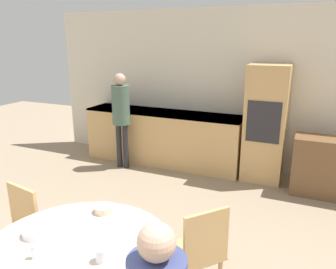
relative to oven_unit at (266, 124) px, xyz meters
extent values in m
cube|color=silver|center=(-0.80, 0.34, 0.42)|extent=(6.24, 0.05, 2.60)
cube|color=tan|center=(-1.70, -0.01, -0.42)|extent=(2.74, 0.60, 0.92)
cube|color=black|center=(-1.70, -0.01, 0.02)|extent=(2.74, 0.60, 0.03)
cube|color=tan|center=(0.00, 0.00, 0.00)|extent=(0.59, 0.58, 1.76)
cube|color=#28282D|center=(0.00, -0.29, 0.09)|extent=(0.47, 0.01, 0.60)
cube|color=brown|center=(0.95, -0.25, -0.47)|extent=(1.03, 0.45, 0.82)
cylinder|color=beige|center=(-0.73, -3.50, -0.13)|extent=(1.28, 1.28, 0.03)
cylinder|color=tan|center=(-1.75, -3.15, -0.66)|extent=(0.04, 0.04, 0.44)
cylinder|color=tan|center=(-1.44, -3.21, -0.66)|extent=(0.04, 0.04, 0.44)
cube|color=tan|center=(-1.62, -3.34, -0.43)|extent=(0.46, 0.46, 0.02)
cube|color=tan|center=(-1.59, -3.15, -0.20)|extent=(0.38, 0.10, 0.44)
cylinder|color=tan|center=(-0.18, -2.58, -0.66)|extent=(0.04, 0.04, 0.44)
cylinder|color=tan|center=(-0.38, -2.82, -0.66)|extent=(0.04, 0.04, 0.44)
cube|color=tan|center=(-0.16, -2.80, -0.43)|extent=(0.56, 0.56, 0.02)
cube|color=tan|center=(-0.01, -2.92, -0.20)|extent=(0.27, 0.31, 0.44)
sphere|color=tan|center=(-0.02, -3.76, 0.29)|extent=(0.19, 0.19, 0.19)
cylinder|color=#262628|center=(-2.30, -0.49, -0.50)|extent=(0.09, 0.09, 0.76)
cylinder|color=#262628|center=(-2.17, -0.49, -0.50)|extent=(0.09, 0.09, 0.76)
cylinder|color=#4C6656|center=(-2.23, -0.49, 0.20)|extent=(0.29, 0.29, 0.63)
sphere|color=tan|center=(-2.23, -0.49, 0.61)|extent=(0.19, 0.19, 0.19)
cylinder|color=silver|center=(-0.50, -3.55, -0.07)|extent=(0.07, 0.07, 0.09)
cylinder|color=silver|center=(-1.09, -3.49, -0.09)|extent=(0.19, 0.19, 0.05)
cylinder|color=beige|center=(-0.84, -3.03, -0.09)|extent=(0.15, 0.15, 0.05)
cylinder|color=white|center=(-0.91, -3.69, -0.08)|extent=(0.03, 0.03, 0.07)
cylinder|color=silver|center=(-0.91, -3.69, -0.03)|extent=(0.03, 0.03, 0.01)
camera|label=1|loc=(0.58, -4.97, 1.21)|focal=35.00mm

